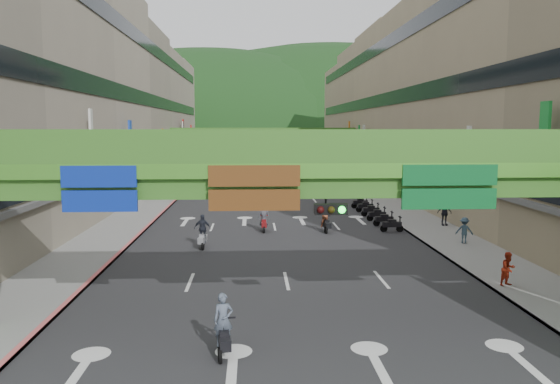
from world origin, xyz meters
TOP-DOWN VIEW (x-y plane):
  - road_slab at (0.00, 50.00)m, footprint 18.00×140.00m
  - sidewalk_left at (-11.00, 50.00)m, footprint 4.00×140.00m
  - sidewalk_right at (11.00, 50.00)m, footprint 4.00×140.00m
  - curb_left at (-9.10, 50.00)m, footprint 0.20×140.00m
  - curb_right at (9.10, 50.00)m, footprint 0.20×140.00m
  - building_row_left at (-18.93, 50.00)m, footprint 12.80×95.00m
  - building_row_right at (18.93, 50.00)m, footprint 12.80×95.00m
  - overpass_near at (0.93, 5.38)m, footprint 28.00×12.27m
  - overpass_far at (0.00, 65.00)m, footprint 28.00×2.20m
  - hill_left at (-15.00, 160.00)m, footprint 168.00×140.00m
  - hill_right at (25.00, 180.00)m, footprint 208.00×176.00m
  - bunting_string at (0.00, 30.00)m, footprint 26.00×0.36m
  - scooter_rider_near at (-2.50, 3.71)m, footprint 0.70×1.60m
  - scooter_rider_mid at (3.46, 23.79)m, footprint 0.89×1.59m
  - scooter_rider_left at (-4.56, 19.20)m, footprint 1.04×1.60m
  - scooter_rider_far at (-0.80, 24.26)m, footprint 0.77×1.60m
  - parked_scooter_row at (7.98, 29.11)m, footprint 1.60×11.55m
  - car_silver at (-2.22, 54.13)m, footprint 2.14×4.59m
  - car_yellow at (2.89, 59.90)m, footprint 1.64×3.82m
  - pedestrian_red at (9.80, 10.30)m, footprint 0.90×0.81m
  - pedestrian_dark at (12.20, 25.22)m, footprint 1.08×0.49m
  - pedestrian_blue at (11.30, 19.20)m, footprint 0.87×0.72m

SIDE VIEW (x-z plane):
  - hill_left at x=-15.00m, z-range -56.00..56.00m
  - hill_right at x=25.00m, z-range -64.00..64.00m
  - road_slab at x=0.00m, z-range 0.00..0.02m
  - sidewalk_left at x=-11.00m, z-range 0.00..0.15m
  - sidewalk_right at x=11.00m, z-range 0.00..0.15m
  - curb_left at x=-9.10m, z-range 0.00..0.18m
  - curb_right at x=9.10m, z-range 0.00..0.18m
  - parked_scooter_row at x=7.98m, z-range -0.02..1.06m
  - car_yellow at x=2.89m, z-range 0.00..1.29m
  - car_silver at x=-2.22m, z-range 0.00..1.46m
  - pedestrian_red at x=9.80m, z-range 0.00..1.52m
  - pedestrian_blue at x=11.30m, z-range 0.00..1.58m
  - pedestrian_dark at x=12.20m, z-range 0.00..1.80m
  - scooter_rider_near at x=-2.50m, z-range -0.07..1.96m
  - scooter_rider_far at x=-0.80m, z-range 0.00..1.91m
  - scooter_rider_mid at x=3.46m, z-range 0.03..2.02m
  - scooter_rider_left at x=-4.56m, z-range 0.00..2.06m
  - overpass_near at x=0.93m, z-range 1.66..8.76m
  - overpass_far at x=0.00m, z-range 1.85..8.95m
  - bunting_string at x=0.00m, z-range 5.73..6.19m
  - building_row_left at x=-18.93m, z-range -0.04..18.96m
  - building_row_right at x=18.93m, z-range -0.04..18.96m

